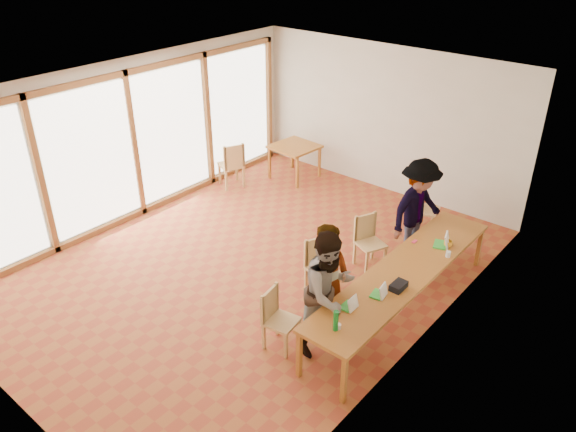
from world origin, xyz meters
name	(u,v)px	position (x,y,z in m)	size (l,w,h in m)	color
ground	(253,266)	(0.00, 0.00, 0.00)	(8.00, 8.00, 0.00)	#9E5026
wall_back	(386,120)	(0.00, 4.00, 1.50)	(6.00, 0.10, 3.00)	beige
wall_right	(426,252)	(3.00, 0.00, 1.50)	(0.10, 8.00, 3.00)	beige
window_wall	(133,141)	(-2.96, 0.00, 1.50)	(0.10, 8.00, 3.00)	white
ceiling	(247,88)	(0.00, 0.00, 3.02)	(6.00, 8.00, 0.04)	white
communal_table	(404,273)	(2.50, 0.48, 0.70)	(0.80, 4.00, 0.75)	#AB7126
side_table	(295,149)	(-1.73, 3.20, 0.67)	(0.90, 0.90, 0.75)	#AB7126
chair_near	(275,312)	(1.54, -1.19, 0.53)	(0.46, 0.46, 0.46)	tan
chair_mid	(319,260)	(1.24, 0.17, 0.55)	(0.55, 0.55, 0.48)	tan
chair_far	(368,235)	(1.39, 1.28, 0.55)	(0.55, 0.55, 0.48)	tan
chair_empty	(421,202)	(1.51, 2.85, 0.58)	(0.53, 0.53, 0.50)	tan
chair_spare	(233,161)	(-2.40, 1.97, 0.61)	(0.61, 0.61, 0.53)	tan
person_near	(330,282)	(1.95, -0.53, 0.86)	(0.63, 0.41, 1.72)	gray
person_mid	(329,292)	(2.09, -0.76, 0.88)	(0.85, 0.66, 1.75)	gray
person_far	(418,209)	(1.87, 2.02, 0.88)	(1.14, 0.66, 1.77)	gray
laptop_near	(350,305)	(2.39, -0.71, 0.80)	(0.19, 0.22, 0.18)	green
laptop_mid	(380,293)	(2.55, -0.25, 0.80)	(0.22, 0.24, 0.18)	green
laptop_far	(443,242)	(2.62, 1.45, 0.81)	(0.29, 0.31, 0.22)	green
yellow_mug	(448,244)	(2.68, 1.47, 0.80)	(0.13, 0.13, 0.10)	gold
green_bottle	(336,321)	(2.50, -1.18, 0.89)	(0.07, 0.07, 0.28)	#116A23
clear_glass	(448,254)	(2.81, 1.21, 0.80)	(0.07, 0.07, 0.09)	silver
condiment_cup	(338,326)	(2.50, -1.14, 0.78)	(0.08, 0.08, 0.06)	white
pink_phone	(415,241)	(2.23, 1.28, 0.76)	(0.05, 0.10, 0.01)	#E43763
black_pouch	(398,286)	(2.66, 0.05, 0.80)	(0.16, 0.26, 0.09)	black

